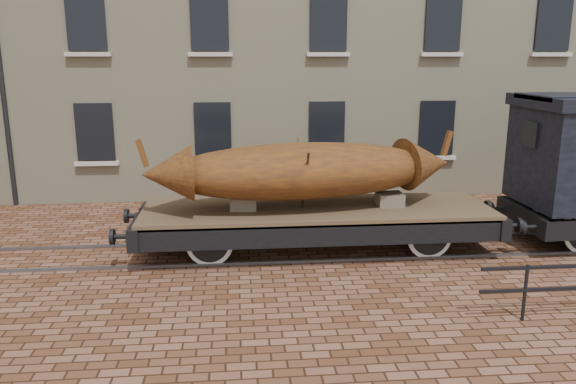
{
  "coord_description": "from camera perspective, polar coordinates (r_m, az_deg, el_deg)",
  "views": [
    {
      "loc": [
        -1.8,
        -12.19,
        4.37
      ],
      "look_at": [
        -0.62,
        0.5,
        1.3
      ],
      "focal_mm": 35.0,
      "sensor_mm": 36.0,
      "label": 1
    }
  ],
  "objects": [
    {
      "name": "ground",
      "position": [
        13.07,
        2.93,
        -6.0
      ],
      "size": [
        90.0,
        90.0,
        0.0
      ],
      "primitive_type": "plane",
      "color": "#4D2C19"
    },
    {
      "name": "rail_track",
      "position": [
        13.06,
        2.93,
        -5.88
      ],
      "size": [
        30.0,
        1.52,
        0.06
      ],
      "color": "#59595E",
      "rests_on": "ground"
    },
    {
      "name": "flatcar_wagon",
      "position": [
        12.82,
        2.97,
        -2.47
      ],
      "size": [
        8.9,
        2.41,
        1.34
      ],
      "color": "brown",
      "rests_on": "ground"
    },
    {
      "name": "iron_boat",
      "position": [
        12.52,
        1.5,
        2.21
      ],
      "size": [
        7.12,
        2.63,
        1.68
      ],
      "color": "brown",
      "rests_on": "flatcar_wagon"
    }
  ]
}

